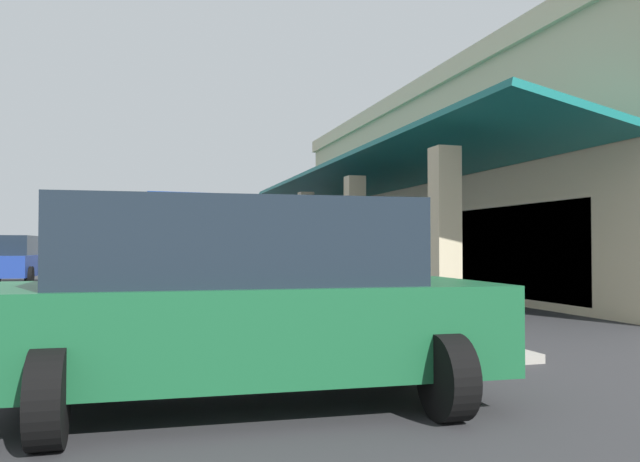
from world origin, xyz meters
The scene contains 8 objects.
ground centered at (0.00, 8.00, 0.00)m, with size 120.00×120.00×0.00m, color #2D2D30.
curb_strip centered at (-0.32, 2.98, 0.06)m, with size 28.99×0.50×0.12m, color #9E998E.
plaza_building centered at (-0.32, 12.61, 3.68)m, with size 24.46×13.71×7.36m.
transit_bus centered at (-2.81, -0.88, 1.85)m, with size 11.39×3.55×3.34m.
parked_suv_green centered at (15.24, -0.89, 1.02)m, with size 2.82×4.86×1.97m.
parked_suv_blue centered at (-7.04, -6.86, 1.02)m, with size 4.88×2.34×1.97m.
pedestrian centered at (4.67, 0.95, 0.98)m, with size 0.67×0.42×1.73m.
potted_palm centered at (5.71, 4.62, 0.59)m, with size 1.96×1.64×2.59m.
Camera 1 is at (21.34, -1.86, 1.53)m, focal length 35.60 mm.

